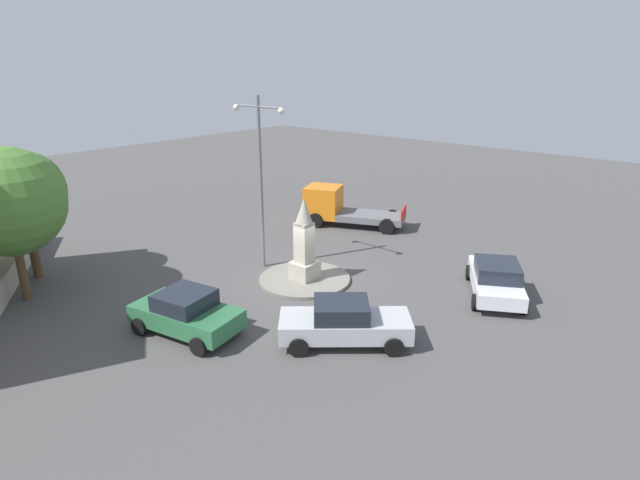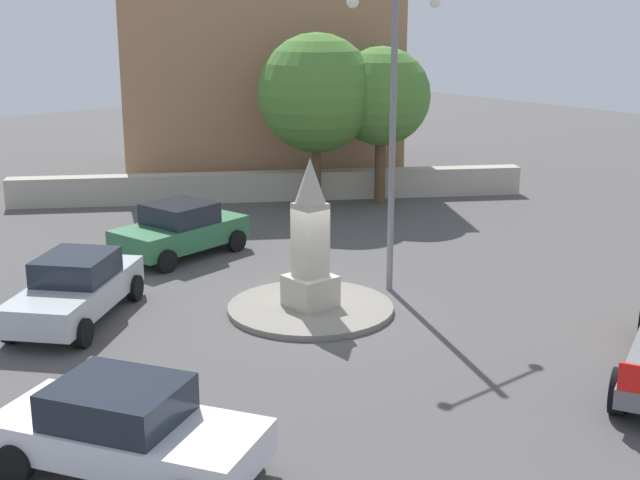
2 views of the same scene
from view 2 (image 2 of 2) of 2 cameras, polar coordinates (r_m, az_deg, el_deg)
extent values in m
plane|color=#4F4C4C|center=(20.96, -0.62, -4.62)|extent=(80.00, 80.00, 0.00)
cylinder|color=gray|center=(20.93, -0.62, -4.44)|extent=(3.95, 3.95, 0.14)
cube|color=#B2AA99|center=(20.79, -0.63, -3.30)|extent=(1.02, 1.02, 0.74)
cube|color=#B2AA99|center=(20.42, -0.64, 0.01)|extent=(0.66, 0.66, 1.75)
cone|color=#B2AA99|center=(20.10, -0.65, 3.87)|extent=(0.72, 0.72, 1.05)
cylinder|color=slate|center=(21.65, 4.72, 6.47)|extent=(0.16, 0.16, 7.67)
sphere|color=#F2EACC|center=(22.37, 7.47, 15.07)|extent=(0.28, 0.28, 0.28)
sphere|color=#F2EACC|center=(20.45, 2.13, 15.17)|extent=(0.28, 0.28, 0.28)
cube|color=#2D6B42|center=(25.54, -9.05, 0.39)|extent=(4.11, 2.51, 0.66)
cube|color=#1E232D|center=(25.40, -9.09, 1.74)|extent=(1.96, 1.96, 0.57)
cylinder|color=black|center=(24.11, -9.93, -1.36)|extent=(0.67, 0.33, 0.64)
cylinder|color=black|center=(25.47, -12.65, -0.60)|extent=(0.67, 0.33, 0.64)
cylinder|color=black|center=(25.87, -5.46, -0.04)|extent=(0.67, 0.33, 0.64)
cylinder|color=black|center=(27.15, -8.22, 0.60)|extent=(0.67, 0.33, 0.64)
cube|color=silver|center=(14.26, -12.29, -12.40)|extent=(3.63, 4.58, 0.56)
cube|color=#1E232D|center=(14.09, -12.98, -10.18)|extent=(2.38, 2.50, 0.59)
cylinder|color=black|center=(14.41, -5.15, -13.04)|extent=(0.51, 0.67, 0.64)
cylinder|color=black|center=(15.81, -15.13, -10.86)|extent=(0.51, 0.67, 0.64)
cylinder|color=black|center=(14.58, -19.24, -13.56)|extent=(0.51, 0.67, 0.64)
cube|color=#B7BABF|center=(20.93, -15.56, -3.37)|extent=(4.40, 4.10, 0.64)
cube|color=#1E232D|center=(20.87, -15.53, -1.69)|extent=(2.36, 2.33, 0.57)
cylinder|color=black|center=(19.40, -15.13, -5.84)|extent=(0.63, 0.58, 0.64)
cylinder|color=black|center=(20.12, -19.44, -5.43)|extent=(0.63, 0.58, 0.64)
cylinder|color=black|center=(22.05, -11.91, -3.05)|extent=(0.63, 0.58, 0.64)
cylinder|color=black|center=(22.69, -15.82, -2.79)|extent=(0.63, 0.58, 0.64)
cylinder|color=black|center=(16.74, 18.83, -9.27)|extent=(0.88, 0.59, 0.84)
cube|color=#B2AA99|center=(32.42, -3.21, 3.52)|extent=(16.20, 10.75, 1.04)
cube|color=#A87A56|center=(37.60, -3.99, 10.79)|extent=(13.59, 12.94, 8.38)
cylinder|color=brown|center=(31.45, -0.22, 4.58)|extent=(0.32, 0.32, 2.55)
sphere|color=#4C7F33|center=(31.06, -0.22, 9.52)|extent=(4.15, 4.15, 4.15)
cylinder|color=brown|center=(31.82, 3.92, 4.75)|extent=(0.39, 0.39, 2.64)
sphere|color=#4C7F33|center=(31.45, 4.01, 9.30)|extent=(3.47, 3.47, 3.47)
camera|label=1|loc=(30.57, -44.21, 14.74)|focal=29.05mm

